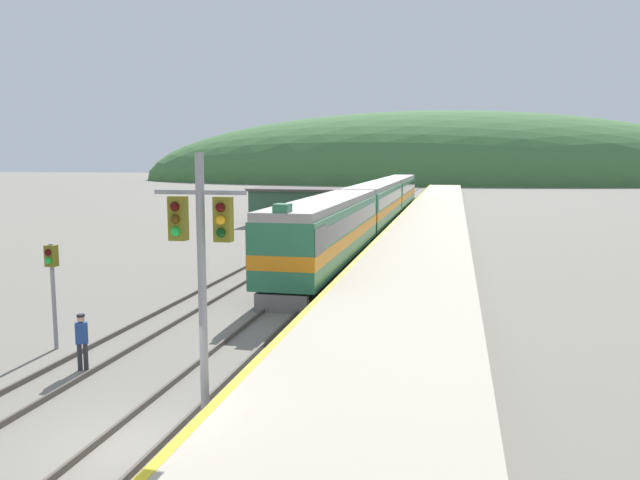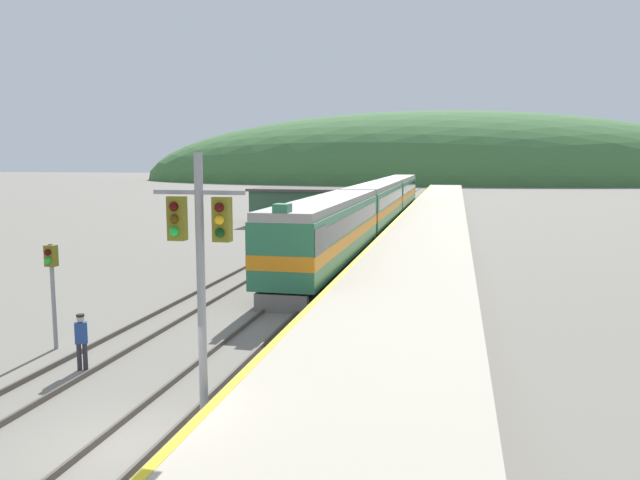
% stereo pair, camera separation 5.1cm
% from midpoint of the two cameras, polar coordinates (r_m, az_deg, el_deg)
% --- Properties ---
extents(ground_plane, '(500.00, 500.00, 0.00)m').
position_cam_midpoint_polar(ground_plane, '(15.18, -17.18, -17.68)').
color(ground_plane, slate).
extents(track_main, '(1.52, 180.00, 0.16)m').
position_cam_midpoint_polar(track_main, '(82.42, 7.46, 3.02)').
color(track_main, '#4C443D').
rests_on(track_main, ground).
extents(track_siding, '(1.52, 180.00, 0.16)m').
position_cam_midpoint_polar(track_siding, '(82.88, 4.57, 3.08)').
color(track_siding, '#4C443D').
rests_on(track_siding, ground).
extents(platform, '(6.24, 140.00, 0.96)m').
position_cam_midpoint_polar(platform, '(62.20, 10.33, 1.90)').
color(platform, '#B2A893').
rests_on(platform, ground).
extents(distant_hills, '(171.39, 77.12, 39.21)m').
position_cam_midpoint_polar(distant_hills, '(181.13, 10.17, 5.32)').
color(distant_hills, '#3D6B38').
rests_on(distant_hills, ground).
extents(station_shed, '(8.83, 5.40, 3.49)m').
position_cam_midpoint_polar(station_shed, '(61.48, -2.08, 3.16)').
color(station_shed, '#385B42').
rests_on(station_shed, ground).
extents(express_train_lead_car, '(2.96, 19.92, 4.52)m').
position_cam_midpoint_polar(express_train_lead_car, '(34.92, 0.74, 0.73)').
color(express_train_lead_car, black).
rests_on(express_train_lead_car, ground).
extents(carriage_second, '(2.95, 20.59, 4.16)m').
position_cam_midpoint_polar(carriage_second, '(55.93, 5.15, 3.22)').
color(carriage_second, black).
rests_on(carriage_second, ground).
extents(carriage_third, '(2.95, 20.59, 4.16)m').
position_cam_midpoint_polar(carriage_third, '(77.24, 7.16, 4.35)').
color(carriage_third, black).
rests_on(carriage_third, ground).
extents(signal_mast_main, '(2.20, 0.42, 6.50)m').
position_cam_midpoint_polar(signal_mast_main, '(14.58, -10.82, -1.10)').
color(signal_mast_main, gray).
rests_on(signal_mast_main, ground).
extents(signal_post_siding, '(0.36, 0.42, 3.58)m').
position_cam_midpoint_polar(signal_post_siding, '(22.52, -23.27, -2.84)').
color(signal_post_siding, gray).
rests_on(signal_post_siding, ground).
extents(track_worker, '(0.42, 0.37, 1.73)m').
position_cam_midpoint_polar(track_worker, '(20.32, -20.92, -8.40)').
color(track_worker, '#2D2D33').
rests_on(track_worker, ground).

